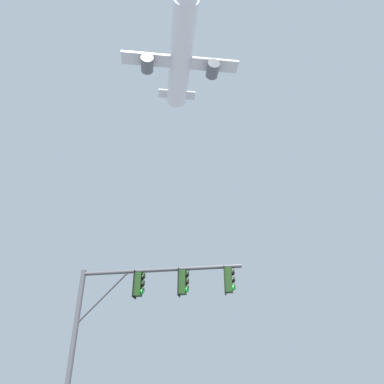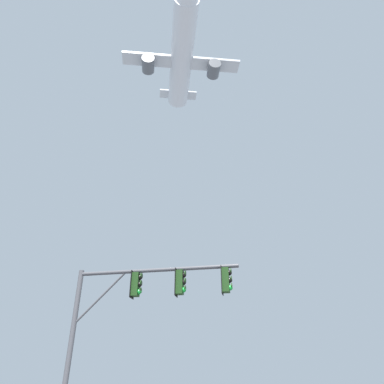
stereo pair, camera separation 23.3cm
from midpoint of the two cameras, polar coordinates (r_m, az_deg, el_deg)
The scene contains 2 objects.
signal_pole_near at distance 14.42m, azimuth -8.29°, elevation -16.63°, with size 6.40×1.28×5.91m.
airplane at distance 64.56m, azimuth -1.91°, elevation 20.46°, with size 19.78×25.61×6.97m.
Camera 1 is at (-0.15, -5.87, 1.74)m, focal length 33.82 mm.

